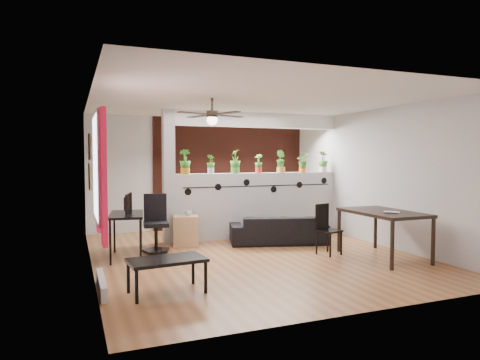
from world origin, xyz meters
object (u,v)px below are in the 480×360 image
Objects in this scene: potted_plant_5 at (302,162)px; office_chair at (156,227)px; sofa at (278,230)px; coffee_table at (167,262)px; cup at (188,213)px; computer_desk at (126,218)px; ceiling_fan at (212,116)px; potted_plant_2 at (235,161)px; potted_plant_0 at (185,161)px; potted_plant_6 at (323,161)px; potted_plant_3 at (259,163)px; folding_chair at (325,224)px; potted_plant_1 at (211,163)px; potted_plant_4 at (281,161)px; dining_table at (383,216)px; cube_shelf at (186,231)px.

office_chair is (-3.35, -0.70, -1.13)m from potted_plant_5.
sofa reaches higher than coffee_table.
computer_desk is (-1.21, -0.61, 0.05)m from cup.
potted_plant_2 is at bearing 59.19° from ceiling_fan.
potted_plant_6 is (3.16, 0.00, -0.01)m from potted_plant_0.
potted_plant_0 is at bearing 180.00° from potted_plant_3.
sofa is (0.07, -0.80, -1.30)m from potted_plant_3.
folding_chair is (1.99, -1.93, -1.09)m from potted_plant_0.
potted_plant_1 is 1.58m from potted_plant_4.
potted_plant_5 is 0.29× the size of dining_table.
dining_table is at bearing -49.27° from potted_plant_1.
potted_plant_0 is at bearing -180.00° from potted_plant_4.
potted_plant_0 reaches higher than potted_plant_3.
potted_plant_6 is at bearing 29.51° from ceiling_fan.
ceiling_fan is at bearing -131.63° from potted_plant_3.
office_chair reaches higher than cube_shelf.
dining_table is 1.66× the size of folding_chair.
potted_plant_2 is 1.24× the size of potted_plant_3.
potted_plant_1 is 0.38× the size of office_chair.
potted_plant_6 is at bearing 0.00° from potted_plant_2.
potted_plant_3 is (0.53, -0.00, -0.05)m from potted_plant_2.
ceiling_fan is at bearing -120.81° from potted_plant_2.
ceiling_fan is 3.12× the size of potted_plant_1.
cup is at bearing -162.63° from potted_plant_2.
coffee_table is (-0.98, -2.72, -0.24)m from cup.
cube_shelf is (-0.08, -0.34, -1.32)m from potted_plant_0.
potted_plant_1 is 0.53m from potted_plant_2.
potted_plant_2 is at bearing 180.00° from potted_plant_6.
potted_plant_3 is at bearing 18.59° from computer_desk.
ceiling_fan reaches higher than coffee_table.
potted_plant_1 is at bearing 0.00° from potted_plant_0.
sofa is (1.65, -0.80, -1.35)m from potted_plant_0.
potted_plant_0 is at bearing 44.42° from office_chair.
cube_shelf is at bearing -172.87° from potted_plant_5.
office_chair reaches higher than dining_table.
ceiling_fan is at bearing -89.46° from cup.
cube_shelf is at bearing -150.88° from potted_plant_1.
potted_plant_0 is 0.44× the size of computer_desk.
office_chair is (-0.70, 1.10, -1.87)m from ceiling_fan.
potted_plant_6 is 0.33× the size of dining_table.
potted_plant_3 is 2.12m from cube_shelf.
potted_plant_2 reaches higher than folding_chair.
potted_plant_0 is 2.27m from sofa.
computer_desk is 1.13× the size of coffee_table.
sofa is 2.93m from computer_desk.
ceiling_fan is at bearing 47.21° from sofa.
folding_chair reaches higher than coffee_table.
sofa is 2.37m from office_chair.
cup is at bearing -148.76° from potted_plant_1.
potted_plant_2 reaches higher than potted_plant_6.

